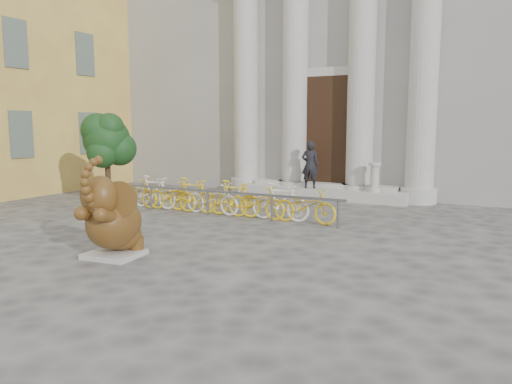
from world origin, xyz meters
The scene contains 8 objects.
ground centered at (0.00, 0.00, 0.00)m, with size 80.00×80.00×0.00m, color #474442.
classical_building centered at (0.00, 14.93, 5.98)m, with size 22.00×10.70×12.00m.
entrance_steps centered at (0.00, 9.40, 0.18)m, with size 6.00×1.20×0.36m, color #A8A59E.
elephant_statue centered at (-0.85, 0.15, 0.72)m, with size 1.31×1.50×1.97m.
bike_rack centered at (-1.65, 4.96, 0.50)m, with size 8.00×0.53×1.00m.
tree centered at (-5.63, 5.03, 2.02)m, with size 1.67×1.52×2.90m.
pedestrian centered at (-0.29, 9.05, 1.17)m, with size 0.59×0.39×1.61m, color black.
balustrade_post centered at (1.92, 9.10, 0.80)m, with size 0.39×0.39×0.96m.
Camera 1 is at (5.93, -6.89, 2.55)m, focal length 35.00 mm.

